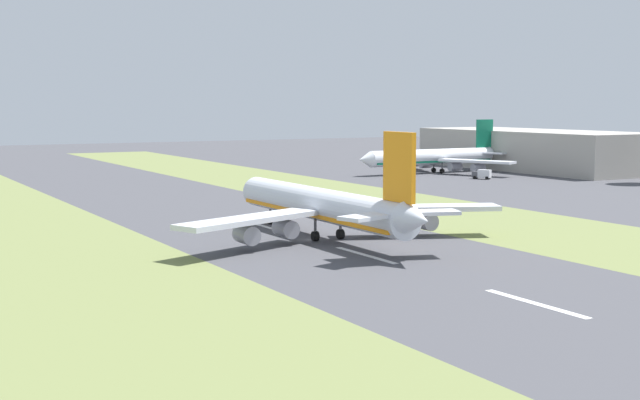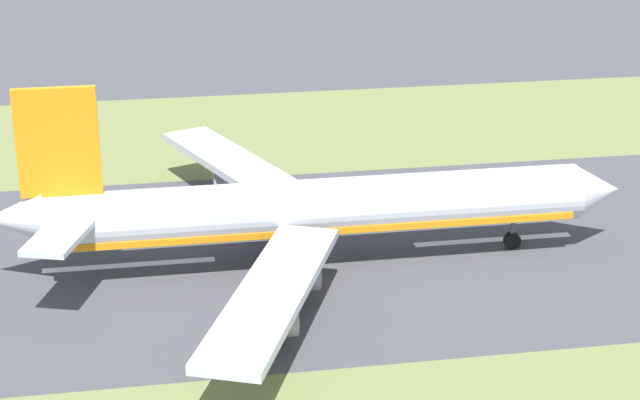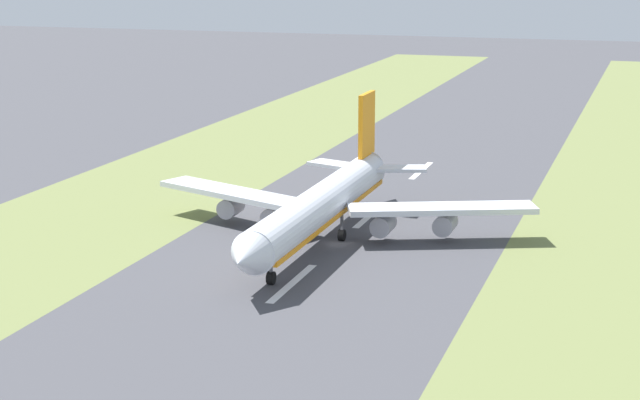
{
  "view_description": "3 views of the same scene",
  "coord_description": "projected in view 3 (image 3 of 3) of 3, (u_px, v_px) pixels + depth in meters",
  "views": [
    {
      "loc": [
        -75.42,
        -140.75,
        24.72
      ],
      "look_at": [
        2.5,
        1.17,
        7.0
      ],
      "focal_mm": 50.0,
      "sensor_mm": 36.0,
      "label": 1
    },
    {
      "loc": [
        104.58,
        -16.4,
        46.97
      ],
      "look_at": [
        2.5,
        1.17,
        7.0
      ],
      "focal_mm": 60.0,
      "sensor_mm": 36.0,
      "label": 2
    },
    {
      "loc": [
        -46.39,
        152.32,
        44.35
      ],
      "look_at": [
        2.5,
        1.17,
        7.0
      ],
      "focal_mm": 60.0,
      "sensor_mm": 36.0,
      "label": 3
    }
  ],
  "objects": [
    {
      "name": "grass_median_west",
      "position": [
        640.0,
        270.0,
        151.65
      ],
      "size": [
        40.0,
        600.0,
        0.01
      ],
      "primitive_type": "cube",
      "color": "olive",
      "rests_on": "ground"
    },
    {
      "name": "grass_median_east",
      "position": [
        81.0,
        221.0,
        178.61
      ],
      "size": [
        40.0,
        600.0,
        0.01
      ],
      "primitive_type": "cube",
      "color": "olive",
      "rests_on": "ground"
    },
    {
      "name": "ground_plane",
      "position": [
        338.0,
        244.0,
        165.13
      ],
      "size": [
        800.0,
        800.0,
        0.0
      ],
      "primitive_type": "plane",
      "color": "#424247"
    },
    {
      "name": "centreline_dash_far",
      "position": [
        292.0,
        283.0,
        145.52
      ],
      "size": [
        1.2,
        18.0,
        0.01
      ],
      "primitive_type": "cube",
      "color": "silver",
      "rests_on": "ground"
    },
    {
      "name": "centreline_dash_near",
      "position": [
        421.0,
        170.0,
        219.62
      ],
      "size": [
        1.2,
        18.0,
        0.01
      ],
      "primitive_type": "cube",
      "color": "silver",
      "rests_on": "ground"
    },
    {
      "name": "airplane_main_jet",
      "position": [
        324.0,
        203.0,
        165.18
      ],
      "size": [
        64.14,
        67.03,
        20.2
      ],
      "color": "silver",
      "rests_on": "ground"
    },
    {
      "name": "centreline_dash_mid",
      "position": [
        370.0,
        215.0,
        182.57
      ],
      "size": [
        1.2,
        18.0,
        0.01
      ],
      "primitive_type": "cube",
      "color": "silver",
      "rests_on": "ground"
    }
  ]
}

